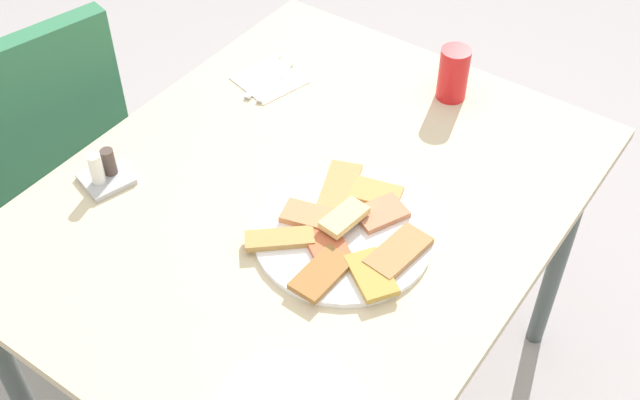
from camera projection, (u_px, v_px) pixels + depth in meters
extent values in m
plane|color=#ADA5A9|center=(309.00, 396.00, 2.08)|extent=(6.00, 6.00, 0.00)
cube|color=beige|center=(305.00, 199.00, 1.58)|extent=(1.14, 0.91, 0.02)
cylinder|color=#485351|center=(561.00, 252.00, 1.96)|extent=(0.04, 0.04, 0.70)
cylinder|color=#485351|center=(15.00, 383.00, 1.70)|extent=(0.04, 0.04, 0.70)
cylinder|color=#485351|center=(300.00, 132.00, 2.29)|extent=(0.04, 0.04, 0.70)
cube|color=#30734D|center=(31.00, 170.00, 2.08)|extent=(0.51, 0.51, 0.06)
cube|color=#30734D|center=(41.00, 127.00, 1.80)|extent=(0.40, 0.14, 0.46)
cylinder|color=brown|center=(79.00, 164.00, 2.43)|extent=(0.03, 0.03, 0.38)
cylinder|color=brown|center=(146.00, 233.00, 2.22)|extent=(0.03, 0.03, 0.38)
cylinder|color=brown|center=(18.00, 305.00, 2.05)|extent=(0.03, 0.03, 0.38)
cylinder|color=white|center=(343.00, 235.00, 1.48)|extent=(0.33, 0.33, 0.01)
cube|color=#F1CC80|center=(344.00, 217.00, 1.47)|extent=(0.10, 0.06, 0.01)
cube|color=#B07948|center=(398.00, 252.00, 1.44)|extent=(0.14, 0.08, 0.01)
cube|color=#C8603B|center=(326.00, 244.00, 1.45)|extent=(0.11, 0.12, 0.01)
cube|color=#BD7856|center=(381.00, 213.00, 1.51)|extent=(0.11, 0.10, 0.01)
cube|color=#9B6633|center=(322.00, 274.00, 1.40)|extent=(0.12, 0.07, 0.01)
cube|color=tan|center=(310.00, 216.00, 1.50)|extent=(0.08, 0.12, 0.01)
cube|color=tan|center=(280.00, 239.00, 1.46)|extent=(0.12, 0.12, 0.01)
cube|color=tan|center=(340.00, 186.00, 1.56)|extent=(0.15, 0.11, 0.01)
cube|color=#B98F3C|center=(371.00, 275.00, 1.40)|extent=(0.11, 0.12, 0.01)
cube|color=tan|center=(376.00, 193.00, 1.55)|extent=(0.08, 0.11, 0.01)
sphere|color=#F0D552|center=(260.00, 399.00, 1.21)|extent=(0.03, 0.03, 0.03)
cylinder|color=red|center=(453.00, 74.00, 1.75)|extent=(0.08, 0.08, 0.12)
cube|color=white|center=(269.00, 80.00, 1.83)|extent=(0.16, 0.16, 0.00)
cube|color=silver|center=(275.00, 81.00, 1.82)|extent=(0.16, 0.05, 0.00)
cube|color=silver|center=(263.00, 76.00, 1.84)|extent=(0.17, 0.06, 0.00)
cube|color=#B2B2B7|center=(106.00, 179.00, 1.59)|extent=(0.11, 0.11, 0.01)
cylinder|color=white|center=(96.00, 169.00, 1.55)|extent=(0.03, 0.03, 0.07)
cylinder|color=#4D3D37|center=(109.00, 162.00, 1.58)|extent=(0.03, 0.03, 0.06)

